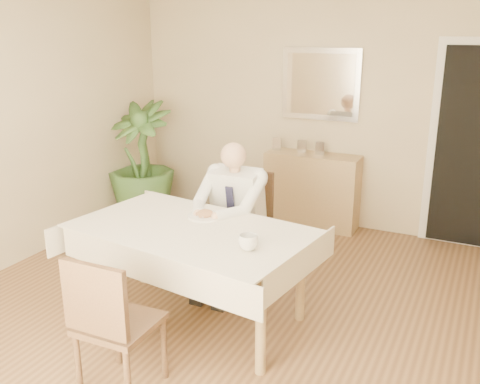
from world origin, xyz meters
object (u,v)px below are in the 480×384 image
at_px(sideboard, 312,190).
at_px(potted_palm, 141,160).
at_px(seated_man, 228,211).
at_px(dining_table, 191,239).
at_px(chair_near, 110,319).
at_px(coffee_mug, 248,242).
at_px(chair_far, 244,219).

relative_size(sideboard, potted_palm, 0.76).
distance_m(sideboard, potted_palm, 1.97).
xyz_separation_m(seated_man, potted_palm, (-1.73, 1.18, -0.02)).
bearing_deg(dining_table, chair_near, -81.52).
height_order(seated_man, coffee_mug, seated_man).
bearing_deg(sideboard, seated_man, -95.16).
bearing_deg(chair_far, seated_man, -92.65).
height_order(dining_table, seated_man, seated_man).
distance_m(seated_man, potted_palm, 2.10).
distance_m(chair_far, potted_palm, 1.95).
bearing_deg(sideboard, coffee_mug, -81.54).
bearing_deg(seated_man, sideboard, 85.49).
xyz_separation_m(dining_table, chair_far, (0.00, 0.89, -0.14)).
xyz_separation_m(seated_man, sideboard, (0.14, 1.74, -0.28)).
relative_size(dining_table, chair_far, 1.97).
bearing_deg(potted_palm, chair_near, -57.29).
height_order(chair_far, coffee_mug, chair_far).
distance_m(seated_man, coffee_mug, 0.95).
xyz_separation_m(chair_near, sideboard, (0.13, 3.28, -0.10)).
distance_m(seated_man, sideboard, 1.77).
bearing_deg(coffee_mug, seated_man, 125.08).
bearing_deg(chair_near, potted_palm, 121.46).
relative_size(chair_far, potted_palm, 0.70).
bearing_deg(seated_man, dining_table, -90.00).
bearing_deg(chair_near, dining_table, 89.41).
relative_size(chair_near, coffee_mug, 6.99).
bearing_deg(chair_near, sideboard, 86.54).
bearing_deg(potted_palm, dining_table, -45.65).
bearing_deg(chair_far, sideboard, 81.94).
relative_size(dining_table, coffee_mug, 14.25).
height_order(chair_far, seated_man, seated_man).
height_order(coffee_mug, potted_palm, potted_palm).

